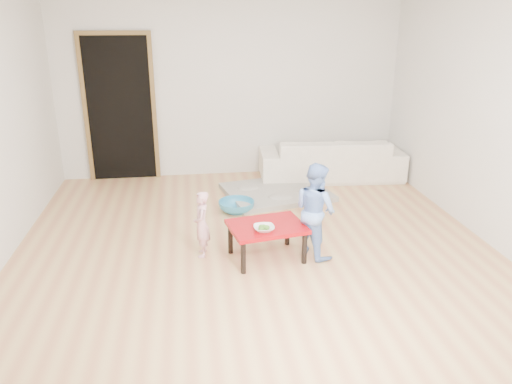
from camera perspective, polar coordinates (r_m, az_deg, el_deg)
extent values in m
cube|color=tan|center=(5.44, -0.29, -5.74)|extent=(5.00, 5.00, 0.01)
cube|color=silver|center=(7.46, -2.92, 11.79)|extent=(5.00, 0.02, 2.60)
cube|color=silver|center=(5.88, 24.85, 7.78)|extent=(0.02, 5.00, 2.60)
imported|color=white|center=(7.50, 8.54, 3.85)|extent=(2.14, 0.96, 0.61)
cube|color=orange|center=(7.23, 7.07, 4.56)|extent=(0.48, 0.45, 0.11)
imported|color=white|center=(4.81, 0.92, -4.18)|extent=(0.20, 0.20, 0.05)
imported|color=#CF5E71|center=(5.05, -6.23, -3.68)|extent=(0.17, 0.26, 0.68)
imported|color=#6189E1|center=(5.02, 6.79, -2.05)|extent=(0.55, 0.59, 0.97)
imported|color=teal|center=(6.21, -2.24, -1.65)|extent=(0.45, 0.45, 0.14)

